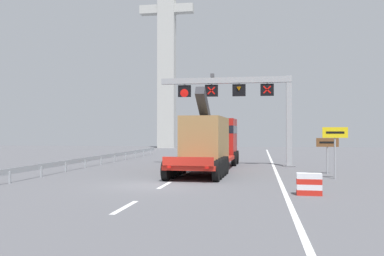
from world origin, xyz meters
name	(u,v)px	position (x,y,z in m)	size (l,w,h in m)	color
ground	(152,185)	(0.00, 0.00, 0.00)	(112.00, 112.00, 0.00)	#5B5B60
lane_markings	(216,157)	(0.59, 24.53, 0.01)	(0.20, 63.67, 0.01)	silver
edge_line_right	(274,167)	(6.20, 12.00, 0.01)	(0.20, 63.00, 0.01)	silver
overhead_lane_gantry	(243,95)	(3.90, 12.51, 5.45)	(10.27, 0.90, 7.12)	#9EA0A5
heavy_haul_truck_red	(211,141)	(1.82, 9.35, 1.99)	(3.42, 14.13, 5.30)	red
exit_sign_yellow	(335,140)	(9.26, 4.26, 2.14)	(1.35, 0.15, 2.86)	#9EA0A5
tourist_info_sign_brown	(327,147)	(9.29, 7.12, 1.67)	(1.34, 0.15, 2.22)	#9EA0A5
crash_barrier_striped	(309,184)	(7.14, -2.09, 0.45)	(1.02, 0.53, 0.90)	red
guardrail_left	(108,157)	(-7.30, 13.42, 0.56)	(0.13, 30.84, 0.76)	#999EA3
bridge_pylon_distant	(167,34)	(-10.09, 48.36, 19.01)	(9.00, 2.00, 37.24)	#B7B7B2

